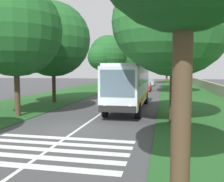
{
  "coord_description": "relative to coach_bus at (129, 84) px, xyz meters",
  "views": [
    {
      "loc": [
        -13.23,
        -4.65,
        3.31
      ],
      "look_at": [
        6.71,
        -0.54,
        1.6
      ],
      "focal_mm": 40.64,
      "sensor_mm": 36.0,
      "label": 1
    }
  ],
  "objects": [
    {
      "name": "centre_line",
      "position": [
        7.26,
        1.8,
        -2.14
      ],
      "size": [
        110.0,
        0.16,
        0.01
      ],
      "primitive_type": "cube",
      "color": "silver",
      "rests_on": "ground"
    },
    {
      "name": "roadside_tree_right_0",
      "position": [
        14.8,
        -4.32,
        5.54
      ],
      "size": [
        8.68,
        7.08,
        11.4
      ],
      "color": "#3D2D1E",
      "rests_on": "grass_verge_right"
    },
    {
      "name": "trailing_car_0",
      "position": [
        19.13,
        0.04,
        -1.48
      ],
      "size": [
        4.3,
        1.78,
        1.43
      ],
      "color": "#B21E1E",
      "rests_on": "ground"
    },
    {
      "name": "roadside_tree_left_3",
      "position": [
        2.82,
        8.34,
        3.94
      ],
      "size": [
        9.38,
        7.59,
        9.99
      ],
      "color": "#3D2D1E",
      "rests_on": "grass_verge_left"
    },
    {
      "name": "ground",
      "position": [
        -7.74,
        1.8,
        -2.15
      ],
      "size": [
        160.0,
        160.0,
        0.0
      ],
      "primitive_type": "plane",
      "color": "#424244"
    },
    {
      "name": "roadside_tree_left_4",
      "position": [
        44.75,
        7.16,
        4.4
      ],
      "size": [
        9.47,
        7.57,
        10.47
      ],
      "color": "brown",
      "rests_on": "grass_verge_left"
    },
    {
      "name": "grass_verge_left",
      "position": [
        7.26,
        10.0,
        -2.13
      ],
      "size": [
        120.0,
        8.0,
        0.04
      ],
      "primitive_type": "cube",
      "color": "#235623",
      "rests_on": "ground"
    },
    {
      "name": "grass_verge_right",
      "position": [
        7.26,
        -6.4,
        -2.13
      ],
      "size": [
        120.0,
        8.0,
        0.04
      ],
      "primitive_type": "cube",
      "color": "#235623",
      "rests_on": "ground"
    },
    {
      "name": "trailing_minibus_0",
      "position": [
        51.35,
        3.86,
        -0.6
      ],
      "size": [
        6.0,
        2.14,
        2.53
      ],
      "color": "#BFB299",
      "rests_on": "ground"
    },
    {
      "name": "roadside_tree_right_4",
      "position": [
        -4.67,
        -3.24,
        4.07
      ],
      "size": [
        9.0,
        7.13,
        9.97
      ],
      "color": "#4C3826",
      "rests_on": "grass_verge_right"
    },
    {
      "name": "roadside_tree_right_1",
      "position": [
        24.73,
        -3.94,
        3.79
      ],
      "size": [
        6.74,
        5.48,
        8.81
      ],
      "color": "brown",
      "rests_on": "grass_verge_right"
    },
    {
      "name": "zebra_crossing",
      "position": [
        -11.46,
        1.8,
        -2.14
      ],
      "size": [
        4.05,
        6.8,
        0.01
      ],
      "color": "silver",
      "rests_on": "ground"
    },
    {
      "name": "roadside_tree_left_2",
      "position": [
        23.48,
        7.19,
        3.71
      ],
      "size": [
        7.96,
        6.82,
        9.4
      ],
      "color": "brown",
      "rests_on": "grass_verge_left"
    },
    {
      "name": "roadside_wall",
      "position": [
        12.26,
        -9.8,
        -1.43
      ],
      "size": [
        70.0,
        0.4,
        1.36
      ],
      "primitive_type": "cube",
      "color": "#9E937F",
      "rests_on": "grass_verge_right"
    },
    {
      "name": "roadside_tree_right_2",
      "position": [
        43.03,
        -3.21,
        4.3
      ],
      "size": [
        8.33,
        7.0,
        10.08
      ],
      "color": "#4C3826",
      "rests_on": "grass_verge_right"
    },
    {
      "name": "roadside_tree_left_0",
      "position": [
        -4.75,
        7.42,
        3.77
      ],
      "size": [
        7.41,
        6.47,
        9.26
      ],
      "color": "#4C3826",
      "rests_on": "grass_verge_left"
    },
    {
      "name": "trailing_car_3",
      "position": [
        41.08,
        3.84,
        -1.48
      ],
      "size": [
        4.3,
        1.78,
        1.43
      ],
      "color": "#145933",
      "rests_on": "ground"
    },
    {
      "name": "coach_bus",
      "position": [
        0.0,
        0.0,
        0.0
      ],
      "size": [
        11.16,
        2.62,
        3.73
      ],
      "color": "silver",
      "rests_on": "ground"
    },
    {
      "name": "trailing_car_1",
      "position": [
        25.79,
        3.71,
        -1.48
      ],
      "size": [
        4.3,
        1.78,
        1.43
      ],
      "color": "silver",
      "rests_on": "ground"
    },
    {
      "name": "trailing_car_2",
      "position": [
        32.33,
        0.05,
        -1.48
      ],
      "size": [
        4.3,
        1.78,
        1.43
      ],
      "color": "#B7A893",
      "rests_on": "ground"
    },
    {
      "name": "utility_pole",
      "position": [
        6.8,
        -3.71,
        1.76
      ],
      "size": [
        0.24,
        1.4,
        7.46
      ],
      "color": "#473828",
      "rests_on": "grass_verge_right"
    }
  ]
}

